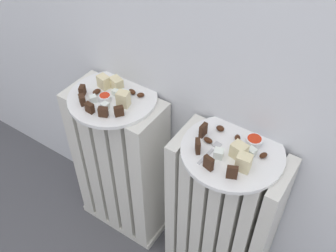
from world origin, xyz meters
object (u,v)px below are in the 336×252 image
(plate_left, at_px, (113,98))
(plate_right, at_px, (232,152))
(radiator_left, at_px, (121,167))
(jam_bowl_right, at_px, (254,141))
(radiator_right, at_px, (221,220))
(fork, at_px, (211,151))
(jam_bowl_left, at_px, (105,97))

(plate_left, distance_m, plate_right, 0.43)
(radiator_left, relative_size, jam_bowl_right, 13.84)
(radiator_left, xyz_separation_m, radiator_right, (0.43, -0.00, 0.00))
(plate_left, height_order, fork, fork)
(plate_left, height_order, jam_bowl_right, jam_bowl_right)
(radiator_left, xyz_separation_m, jam_bowl_right, (0.47, 0.05, 0.36))
(plate_left, bearing_deg, fork, -5.78)
(plate_left, distance_m, jam_bowl_left, 0.03)
(fork, bearing_deg, radiator_left, 174.22)
(radiator_left, bearing_deg, fork, -5.78)
(plate_left, relative_size, jam_bowl_right, 6.12)
(plate_right, height_order, jam_bowl_left, jam_bowl_left)
(radiator_left, height_order, plate_right, plate_right)
(radiator_left, height_order, fork, fork)
(jam_bowl_left, bearing_deg, plate_right, 3.65)
(radiator_right, relative_size, plate_right, 2.26)
(plate_left, relative_size, plate_right, 1.00)
(plate_right, bearing_deg, radiator_left, 180.00)
(radiator_left, distance_m, fork, 0.52)
(radiator_left, xyz_separation_m, plate_left, (0.00, -0.00, 0.34))
(plate_left, xyz_separation_m, jam_bowl_left, (-0.01, -0.03, 0.02))
(plate_left, distance_m, fork, 0.38)
(radiator_right, xyz_separation_m, plate_right, (-0.00, 0.00, 0.34))
(jam_bowl_left, bearing_deg, plate_left, 77.32)
(radiator_right, distance_m, fork, 0.35)
(radiator_right, height_order, jam_bowl_right, jam_bowl_right)
(jam_bowl_left, xyz_separation_m, fork, (0.39, -0.01, -0.01))
(jam_bowl_right, relative_size, fork, 0.46)
(fork, bearing_deg, plate_left, 174.22)
(fork, bearing_deg, plate_right, 38.91)
(radiator_right, xyz_separation_m, plate_left, (-0.43, 0.00, 0.34))
(radiator_right, relative_size, jam_bowl_right, 13.84)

